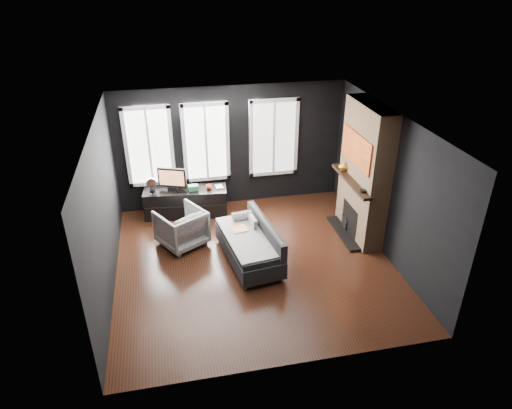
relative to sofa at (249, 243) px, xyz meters
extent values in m
plane|color=black|center=(0.08, -0.10, -0.38)|extent=(5.00, 5.00, 0.00)
plane|color=white|center=(0.08, -0.10, 2.32)|extent=(5.00, 5.00, 0.00)
cube|color=black|center=(0.08, 2.40, 0.97)|extent=(5.00, 0.02, 2.70)
cube|color=black|center=(-2.42, -0.10, 0.97)|extent=(0.02, 5.00, 2.70)
cube|color=black|center=(2.58, -0.10, 0.97)|extent=(0.02, 5.00, 2.70)
cube|color=gray|center=(0.15, 0.33, 0.17)|extent=(0.12, 0.33, 0.32)
imported|color=silver|center=(-1.18, 0.80, 0.03)|extent=(1.08, 1.06, 0.83)
imported|color=#FA4C2A|center=(-0.50, 1.92, 0.29)|extent=(0.13, 0.11, 0.13)
imported|color=#B8A792|center=(-0.35, 1.97, 0.33)|extent=(0.15, 0.03, 0.21)
cube|color=#2E7042|center=(-0.83, 1.93, 0.28)|extent=(0.22, 0.15, 0.12)
imported|color=gold|center=(2.13, 0.95, 0.94)|extent=(0.24, 0.25, 0.19)
cylinder|color=black|center=(2.13, -0.05, 0.87)|extent=(0.16, 0.16, 0.04)
camera|label=1|loc=(-1.31, -6.94, 4.56)|focal=32.00mm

